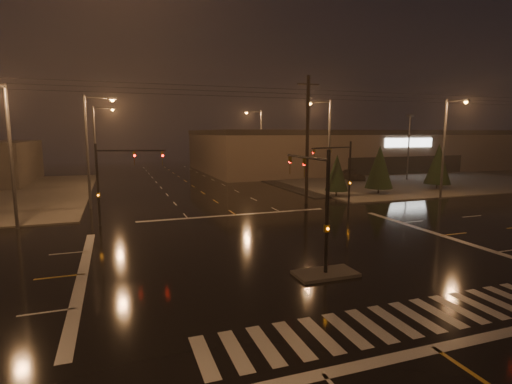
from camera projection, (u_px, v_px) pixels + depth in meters
ground at (291, 252)px, 22.85m from camera, size 140.00×140.00×0.00m
sidewalk_ne at (389, 177)px, 60.72m from camera, size 36.00×36.00×0.12m
median_island at (325, 274)px, 19.11m from camera, size 3.00×1.60×0.15m
crosswalk at (394, 321)px, 14.46m from camera, size 15.00×2.60×0.01m
stop_bar_near at (435, 349)px, 12.60m from camera, size 16.00×0.50×0.01m
stop_bar_far at (236, 215)px, 33.10m from camera, size 16.00×0.50×0.01m
parking_lot at (425, 177)px, 60.52m from camera, size 50.00×24.00×0.08m
retail_building at (358, 148)px, 76.72m from camera, size 60.20×28.30×7.20m
signal_mast_median at (318, 195)px, 19.43m from camera, size 0.25×4.59×6.00m
signal_mast_ne at (342, 167)px, 34.88m from camera, size 4.84×1.86×6.00m
signal_mast_nw at (112, 174)px, 28.60m from camera, size 4.84×1.86×6.00m
streetlight_1 at (91, 144)px, 35.08m from camera, size 2.77×0.32×10.00m
streetlight_2 at (97, 140)px, 49.99m from camera, size 2.77×0.32×10.00m
streetlight_3 at (327, 142)px, 40.61m from camera, size 2.77×0.32×10.00m
streetlight_4 at (259, 139)px, 59.25m from camera, size 2.77×0.32×10.00m
streetlight_5 at (9, 147)px, 27.13m from camera, size 0.32×2.77×10.00m
streetlight_6 at (447, 142)px, 39.69m from camera, size 0.32×2.77×10.00m
utility_pole_1 at (307, 139)px, 37.64m from camera, size 2.20×0.32×12.00m
conifer_0 at (337, 173)px, 41.87m from camera, size 2.43×2.43×4.50m
conifer_1 at (379, 167)px, 43.79m from camera, size 3.01×3.01×5.41m
conifer_2 at (438, 164)px, 47.43m from camera, size 3.04×3.04×5.46m
car_parked at (352, 175)px, 56.81m from camera, size 2.15×4.93×1.65m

